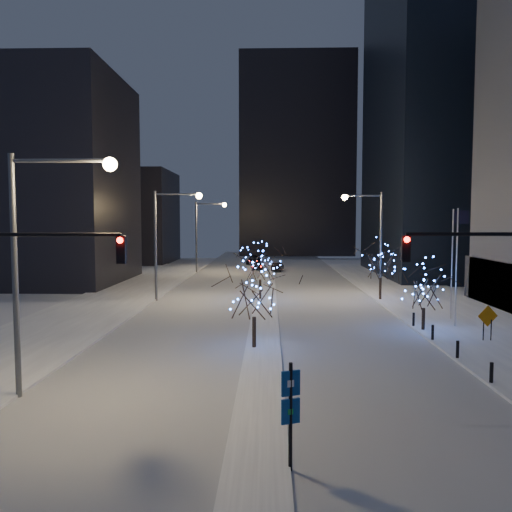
{
  "coord_description": "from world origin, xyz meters",
  "views": [
    {
      "loc": [
        0.39,
        -17.9,
        7.29
      ],
      "look_at": [
        -0.53,
        14.67,
        5.0
      ],
      "focal_mm": 35.0,
      "sensor_mm": 36.0,
      "label": 1
    }
  ],
  "objects_px": {
    "traffic_signal_west": "(29,290)",
    "car_mid": "(278,267)",
    "car_near": "(257,265)",
    "holiday_tree_plaza_far": "(381,260)",
    "street_lamp_w_mid": "(167,230)",
    "holiday_tree_median_near": "(254,291)",
    "holiday_tree_plaza_near": "(424,286)",
    "car_far": "(254,260)",
    "holiday_tree_median_far": "(260,263)",
    "traffic_signal_east": "(497,288)",
    "street_lamp_w_far": "(204,227)",
    "wayfinding_sign": "(291,405)",
    "street_lamp_w_near": "(40,241)",
    "street_lamp_east": "(372,230)",
    "construction_sign": "(488,319)"
  },
  "relations": [
    {
      "from": "traffic_signal_west",
      "to": "car_mid",
      "type": "height_order",
      "value": "traffic_signal_west"
    },
    {
      "from": "car_mid",
      "to": "car_near",
      "type": "bearing_deg",
      "value": -20.36
    },
    {
      "from": "holiday_tree_plaza_far",
      "to": "car_near",
      "type": "bearing_deg",
      "value": 112.87
    },
    {
      "from": "street_lamp_w_mid",
      "to": "car_near",
      "type": "bearing_deg",
      "value": 75.67
    },
    {
      "from": "holiday_tree_median_near",
      "to": "holiday_tree_plaza_near",
      "type": "xyz_separation_m",
      "value": [
        11.0,
        4.9,
        -0.34
      ]
    },
    {
      "from": "car_far",
      "to": "holiday_tree_median_far",
      "type": "relative_size",
      "value": 0.92
    },
    {
      "from": "street_lamp_w_mid",
      "to": "traffic_signal_east",
      "type": "distance_m",
      "value": 31.6
    },
    {
      "from": "street_lamp_w_far",
      "to": "traffic_signal_east",
      "type": "relative_size",
      "value": 1.43
    },
    {
      "from": "car_near",
      "to": "holiday_tree_median_far",
      "type": "height_order",
      "value": "holiday_tree_median_far"
    },
    {
      "from": "holiday_tree_plaza_near",
      "to": "wayfinding_sign",
      "type": "relative_size",
      "value": 1.56
    },
    {
      "from": "street_lamp_w_near",
      "to": "holiday_tree_plaza_far",
      "type": "height_order",
      "value": "street_lamp_w_near"
    },
    {
      "from": "holiday_tree_plaza_near",
      "to": "car_mid",
      "type": "bearing_deg",
      "value": 102.83
    },
    {
      "from": "traffic_signal_west",
      "to": "holiday_tree_median_far",
      "type": "relative_size",
      "value": 1.36
    },
    {
      "from": "street_lamp_w_far",
      "to": "holiday_tree_plaza_far",
      "type": "relative_size",
      "value": 1.79
    },
    {
      "from": "traffic_signal_west",
      "to": "wayfinding_sign",
      "type": "height_order",
      "value": "traffic_signal_west"
    },
    {
      "from": "street_lamp_east",
      "to": "holiday_tree_median_far",
      "type": "distance_m",
      "value": 11.26
    },
    {
      "from": "car_mid",
      "to": "holiday_tree_plaza_near",
      "type": "bearing_deg",
      "value": 112.72
    },
    {
      "from": "car_near",
      "to": "traffic_signal_west",
      "type": "bearing_deg",
      "value": -99.63
    },
    {
      "from": "holiday_tree_plaza_near",
      "to": "holiday_tree_median_far",
      "type": "bearing_deg",
      "value": 130.85
    },
    {
      "from": "street_lamp_w_near",
      "to": "holiday_tree_median_far",
      "type": "relative_size",
      "value": 1.94
    },
    {
      "from": "street_lamp_w_mid",
      "to": "street_lamp_east",
      "type": "bearing_deg",
      "value": 8.96
    },
    {
      "from": "car_mid",
      "to": "holiday_tree_median_near",
      "type": "bearing_deg",
      "value": 97.31
    },
    {
      "from": "traffic_signal_east",
      "to": "holiday_tree_plaza_near",
      "type": "xyz_separation_m",
      "value": [
        1.56,
        13.84,
        -1.72
      ]
    },
    {
      "from": "car_near",
      "to": "wayfinding_sign",
      "type": "height_order",
      "value": "wayfinding_sign"
    },
    {
      "from": "holiday_tree_median_near",
      "to": "wayfinding_sign",
      "type": "distance_m",
      "value": 13.9
    },
    {
      "from": "holiday_tree_median_far",
      "to": "holiday_tree_plaza_far",
      "type": "bearing_deg",
      "value": 0.55
    },
    {
      "from": "car_mid",
      "to": "holiday_tree_plaza_far",
      "type": "bearing_deg",
      "value": 118.52
    },
    {
      "from": "construction_sign",
      "to": "traffic_signal_west",
      "type": "bearing_deg",
      "value": -162.5
    },
    {
      "from": "holiday_tree_median_far",
      "to": "street_lamp_w_mid",
      "type": "bearing_deg",
      "value": -176.21
    },
    {
      "from": "street_lamp_w_far",
      "to": "car_near",
      "type": "bearing_deg",
      "value": 28.92
    },
    {
      "from": "street_lamp_w_mid",
      "to": "traffic_signal_west",
      "type": "xyz_separation_m",
      "value": [
        0.5,
        -27.0,
        -1.74
      ]
    },
    {
      "from": "street_lamp_east",
      "to": "construction_sign",
      "type": "xyz_separation_m",
      "value": [
        3.33,
        -18.08,
        -5.02
      ]
    },
    {
      "from": "street_lamp_w_far",
      "to": "car_far",
      "type": "height_order",
      "value": "street_lamp_w_far"
    },
    {
      "from": "street_lamp_w_near",
      "to": "traffic_signal_east",
      "type": "relative_size",
      "value": 1.43
    },
    {
      "from": "traffic_signal_west",
      "to": "construction_sign",
      "type": "distance_m",
      "value": 25.12
    },
    {
      "from": "traffic_signal_east",
      "to": "car_far",
      "type": "height_order",
      "value": "traffic_signal_east"
    },
    {
      "from": "street_lamp_w_near",
      "to": "holiday_tree_plaza_far",
      "type": "distance_m",
      "value": 32.31
    },
    {
      "from": "car_mid",
      "to": "holiday_tree_plaza_far",
      "type": "xyz_separation_m",
      "value": [
        9.0,
        -26.69,
        3.11
      ]
    },
    {
      "from": "street_lamp_w_far",
      "to": "car_far",
      "type": "bearing_deg",
      "value": 64.87
    },
    {
      "from": "traffic_signal_west",
      "to": "car_mid",
      "type": "xyz_separation_m",
      "value": [
        9.94,
        54.36,
        -4.13
      ]
    },
    {
      "from": "street_lamp_east",
      "to": "holiday_tree_median_far",
      "type": "bearing_deg",
      "value": -167.01
    },
    {
      "from": "car_mid",
      "to": "holiday_tree_plaza_far",
      "type": "relative_size",
      "value": 0.69
    },
    {
      "from": "street_lamp_w_far",
      "to": "wayfinding_sign",
      "type": "xyz_separation_m",
      "value": [
        9.93,
        -55.81,
        -4.52
      ]
    },
    {
      "from": "street_lamp_w_mid",
      "to": "car_near",
      "type": "distance_m",
      "value": 30.6
    },
    {
      "from": "holiday_tree_median_near",
      "to": "street_lamp_east",
      "type": "bearing_deg",
      "value": 62.19
    },
    {
      "from": "holiday_tree_plaza_near",
      "to": "construction_sign",
      "type": "height_order",
      "value": "holiday_tree_plaza_near"
    },
    {
      "from": "traffic_signal_west",
      "to": "car_mid",
      "type": "bearing_deg",
      "value": 79.64
    },
    {
      "from": "holiday_tree_plaza_near",
      "to": "street_lamp_w_mid",
      "type": "bearing_deg",
      "value": 147.96
    },
    {
      "from": "holiday_tree_median_near",
      "to": "car_near",
      "type": "bearing_deg",
      "value": 91.24
    },
    {
      "from": "car_near",
      "to": "wayfinding_sign",
      "type": "distance_m",
      "value": 59.99
    }
  ]
}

